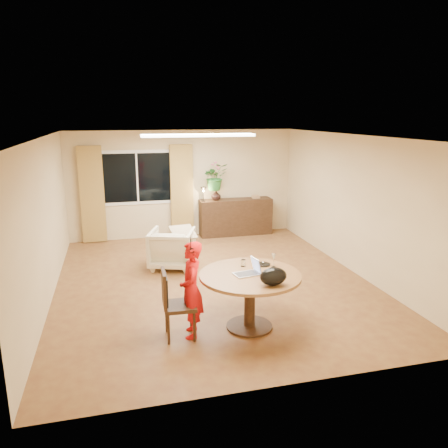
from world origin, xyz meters
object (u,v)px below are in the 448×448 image
object	(u,v)px
dining_chair	(180,304)
dining_table	(250,286)
child	(191,290)
armchair	(172,248)
sideboard	(236,217)

from	to	relation	value
dining_chair	dining_table	bearing A→B (deg)	4.00
dining_chair	child	world-z (taller)	child
child	armchair	xyz separation A→B (m)	(0.11, 2.82, -0.28)
dining_table	child	world-z (taller)	child
armchair	child	bearing A→B (deg)	107.11
dining_table	dining_chair	xyz separation A→B (m)	(-1.00, -0.03, -0.15)
child	sideboard	xyz separation A→B (m)	(1.99, 4.85, -0.22)
child	sideboard	size ratio (longest dim) A/B	0.74
dining_table	child	bearing A→B (deg)	-179.18
dining_table	sideboard	distance (m)	4.98
sideboard	armchair	bearing A→B (deg)	-132.72
dining_chair	armchair	xyz separation A→B (m)	(0.28, 2.83, -0.10)
child	armchair	bearing A→B (deg)	-174.68
child	dining_table	bearing A→B (deg)	98.45
armchair	dining_chair	bearing A→B (deg)	103.77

